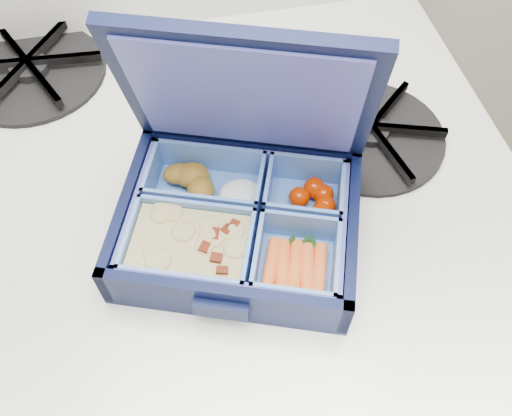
{
  "coord_description": "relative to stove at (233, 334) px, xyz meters",
  "views": [
    {
      "loc": [
        -0.66,
        1.33,
        1.35
      ],
      "look_at": [
        -0.61,
        1.6,
        0.95
      ],
      "focal_mm": 38.0,
      "sensor_mm": 36.0,
      "label": 1
    }
  ],
  "objects": [
    {
      "name": "stove",
      "position": [
        0.0,
        0.0,
        0.0
      ],
      "size": [
        0.61,
        0.61,
        0.92
      ],
      "primitive_type": null,
      "color": "white",
      "rests_on": "floor"
    },
    {
      "name": "bento_box",
      "position": [
        0.01,
        -0.09,
        0.48
      ],
      "size": [
        0.25,
        0.23,
        0.05
      ],
      "primitive_type": null,
      "rotation": [
        0.0,
        0.0,
        -0.35
      ],
      "color": "black",
      "rests_on": "stove"
    },
    {
      "name": "burner_grate",
      "position": [
        0.17,
        0.01,
        0.47
      ],
      "size": [
        0.2,
        0.2,
        0.02
      ],
      "primitive_type": "cylinder",
      "rotation": [
        0.0,
        0.0,
        -0.31
      ],
      "color": "black",
      "rests_on": "stove"
    },
    {
      "name": "burner_grate_rear",
      "position": [
        -0.19,
        0.18,
        0.47
      ],
      "size": [
        0.18,
        0.18,
        0.02
      ],
      "primitive_type": "cylinder",
      "rotation": [
        0.0,
        0.0,
        -0.07
      ],
      "color": "black",
      "rests_on": "stove"
    },
    {
      "name": "fork",
      "position": [
        0.12,
        0.03,
        0.46
      ],
      "size": [
        0.1,
        0.19,
        0.01
      ],
      "primitive_type": null,
      "rotation": [
        0.0,
        0.0,
        -0.39
      ],
      "color": "#B4B4B4",
      "rests_on": "stove"
    }
  ]
}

